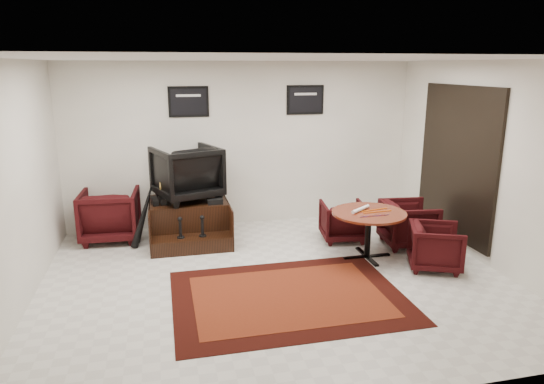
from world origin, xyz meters
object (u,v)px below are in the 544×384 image
Objects in this scene: armchair_side at (110,212)px; table_chair_window at (409,222)px; table_chair_corner at (436,245)px; shine_chair at (187,170)px; shine_podium at (189,222)px; meeting_table at (369,218)px; table_chair_back at (343,219)px.

armchair_side is 4.72m from table_chair_window.
table_chair_corner is (4.45, -2.21, -0.11)m from armchair_side.
shine_podium is at bearing 70.36° from shine_chair.
table_chair_window is (3.30, -1.04, 0.09)m from shine_podium.
shine_podium is at bearing 151.02° from meeting_table.
table_chair_corner is at bearing -37.04° from meeting_table.
table_chair_window reaches higher than meeting_table.
armchair_side is 1.32× the size of table_chair_back.
armchair_side is (-1.23, 0.28, 0.16)m from shine_podium.
shine_chair is 1.40× the size of table_chair_back.
shine_chair is at bearing 76.81° from table_chair_window.
table_chair_window is (0.90, -0.47, 0.04)m from table_chair_back.
shine_podium is 2.85m from meeting_table.
table_chair_window reaches higher than shine_podium.
table_chair_back is at bearing 53.88° from table_chair_corner.
shine_podium is at bearing 170.41° from armchair_side.
table_chair_corner is (0.75, -0.57, -0.26)m from meeting_table.
shine_chair is 3.91m from table_chair_corner.
shine_podium is 3.46m from table_chair_window.
armchair_side is at bearing 167.29° from shine_podium.
meeting_table reaches higher than table_chair_corner.
shine_chair is 1.39× the size of table_chair_corner.
table_chair_corner is at bearing 127.64° from shine_chair.
table_chair_window is at bearing 17.97° from table_chair_corner.
shine_chair is 2.62m from table_chair_back.
shine_chair is 1.25× the size of table_chair_window.
shine_podium is 0.83m from shine_chair.
table_chair_corner is at bearing 156.70° from armchair_side.
shine_chair is (0.00, 0.13, 0.82)m from shine_podium.
shine_chair is at bearing 90.00° from shine_podium.
meeting_table reaches higher than shine_podium.
meeting_table is 1.38× the size of table_chair_window.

